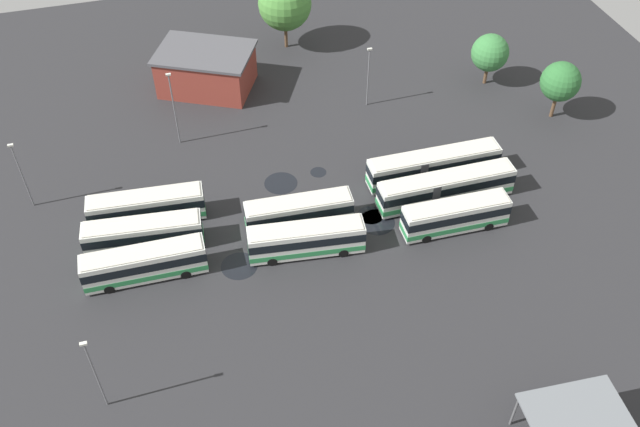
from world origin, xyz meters
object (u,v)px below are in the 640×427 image
bus_row1_slot1 (299,213)px  lamp_post_by_building (21,173)px  bus_row0_slot0 (145,263)px  bus_row1_slot0 (306,239)px  bus_row0_slot2 (147,207)px  bus_row2_slot2 (433,166)px  depot_building (206,69)px  maintenance_shelter (582,424)px  tree_northeast (560,82)px  bus_row0_slot1 (143,234)px  bus_row2_slot1 (445,188)px  lamp_post_far_corner (95,372)px  tree_northwest (490,53)px  lamp_post_mid_lot (174,106)px  lamp_post_near_entrance (368,74)px  bus_row2_slot0 (455,215)px  tree_east_edge (285,4)px

bus_row1_slot1 → lamp_post_by_building: size_ratio=1.34×
bus_row0_slot0 → bus_row1_slot0: size_ratio=1.00×
bus_row0_slot2 → bus_row2_slot2: bearing=-3.6°
bus_row0_slot2 → bus_row1_slot0: 17.12m
bus_row1_slot0 → depot_building: depot_building is taller
bus_row1_slot0 → bus_row1_slot1: same height
maintenance_shelter → bus_row0_slot0: bearing=137.8°
tree_northeast → bus_row0_slot1: bearing=-170.3°
bus_row2_slot1 → tree_northeast: size_ratio=2.01×
bus_row0_slot2 → lamp_post_far_corner: bearing=-105.3°
bus_row2_slot2 → tree_northwest: tree_northwest is taller
bus_row0_slot2 → bus_row2_slot1: size_ratio=0.80×
bus_row0_slot1 → lamp_post_by_building: 14.78m
bus_row0_slot2 → lamp_post_mid_lot: 13.46m
maintenance_shelter → bus_row0_slot2: bearing=129.7°
bus_row0_slot2 → tree_northeast: tree_northeast is taller
bus_row1_slot0 → lamp_post_near_entrance: 26.26m
depot_building → lamp_post_mid_lot: size_ratio=1.49×
lamp_post_by_building → lamp_post_near_entrance: 40.85m
lamp_post_near_entrance → depot_building: bearing=153.4°
bus_row2_slot0 → lamp_post_by_building: 44.66m
bus_row2_slot1 → tree_northwest: (13.97, 19.33, 2.59)m
bus_row0_slot0 → bus_row0_slot2: same height
depot_building → tree_east_edge: bearing=29.6°
maintenance_shelter → lamp_post_near_entrance: (-0.54, 48.19, 0.38)m
bus_row2_slot1 → maintenance_shelter: maintenance_shelter is taller
bus_row2_slot2 → lamp_post_mid_lot: (-26.06, 14.08, 3.28)m
tree_northwest → tree_east_edge: tree_east_edge is taller
lamp_post_mid_lot → tree_east_edge: tree_east_edge is taller
bus_row1_slot0 → maintenance_shelter: bearing=-61.1°
bus_row2_slot1 → lamp_post_by_building: bearing=165.0°
bus_row0_slot1 → tree_northeast: tree_northeast is taller
depot_building → maintenance_shelter: bearing=-71.7°
lamp_post_by_building → bus_row0_slot2: bearing=-25.9°
lamp_post_far_corner → tree_east_edge: (27.73, 50.20, 1.72)m
bus_row0_slot0 → bus_row2_slot2: size_ratio=0.79×
bus_row0_slot1 → bus_row0_slot2: 3.90m
bus_row0_slot2 → lamp_post_far_corner: size_ratio=1.38×
bus_row2_slot2 → lamp_post_near_entrance: bearing=99.2°
bus_row0_slot0 → tree_northwest: 50.58m
lamp_post_far_corner → tree_northeast: 60.86m
bus_row1_slot1 → bus_row0_slot1: bearing=175.5°
bus_row0_slot1 → bus_row1_slot0: size_ratio=1.01×
lamp_post_far_corner → lamp_post_near_entrance: lamp_post_far_corner is taller
bus_row0_slot2 → maintenance_shelter: 45.43m
bus_row1_slot0 → tree_northeast: size_ratio=1.58×
bus_row0_slot1 → lamp_post_near_entrance: 33.90m
depot_building → lamp_post_by_building: size_ratio=1.70×
lamp_post_far_corner → tree_east_edge: 57.38m
bus_row1_slot0 → lamp_post_mid_lot: size_ratio=1.23×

